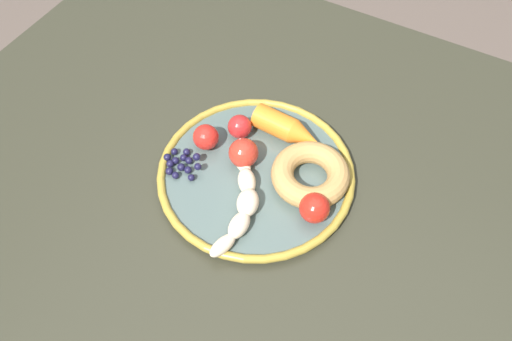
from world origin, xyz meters
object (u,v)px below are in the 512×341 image
object	(u,v)px
dining_table	(256,209)
banana	(242,203)
plate	(256,172)
tomato_far	(244,153)
donut	(310,174)
tomato_mid	(240,127)
blueberry_pile	(182,163)
tomato_near	(315,208)
tomato_extra	(206,137)
carrot_orange	(287,128)

from	to	relation	value
dining_table	banana	bearing A→B (deg)	101.03
plate	tomato_far	world-z (taller)	tomato_far
donut	tomato_far	size ratio (longest dim) A/B	2.56
plate	tomato_mid	size ratio (longest dim) A/B	7.88
blueberry_pile	tomato_near	xyz separation A→B (m)	(-0.20, -0.02, 0.01)
donut	tomato_near	world-z (taller)	tomato_near
banana	blueberry_pile	bearing A→B (deg)	-9.55
donut	plate	bearing A→B (deg)	15.59
plate	tomato_extra	xyz separation A→B (m)	(0.09, -0.00, 0.02)
blueberry_pile	tomato_extra	world-z (taller)	tomato_extra
tomato_far	tomato_extra	bearing A→B (deg)	-0.15
blueberry_pile	tomato_near	distance (m)	0.20
carrot_orange	tomato_near	distance (m)	0.14
carrot_orange	blueberry_pile	xyz separation A→B (m)	(0.11, 0.12, -0.01)
tomato_near	tomato_extra	world-z (taller)	tomato_near
donut	tomato_far	bearing A→B (deg)	9.35
banana	carrot_orange	bearing A→B (deg)	-88.39
donut	dining_table	bearing A→B (deg)	18.42
donut	tomato_mid	xyz separation A→B (m)	(0.13, -0.03, 0.00)
tomato_mid	donut	bearing A→B (deg)	168.57
blueberry_pile	tomato_near	size ratio (longest dim) A/B	1.51
banana	tomato_far	bearing A→B (deg)	-61.80
tomato_far	blueberry_pile	bearing A→B (deg)	33.57
dining_table	tomato_far	world-z (taller)	tomato_far
tomato_far	donut	bearing A→B (deg)	-170.65
blueberry_pile	tomato_mid	size ratio (longest dim) A/B	1.74
tomato_mid	tomato_extra	bearing A→B (deg)	51.99
dining_table	tomato_extra	size ratio (longest dim) A/B	27.40
donut	tomato_extra	size ratio (longest dim) A/B	2.89
dining_table	banana	world-z (taller)	banana
banana	donut	distance (m)	0.10
donut	tomato_mid	bearing A→B (deg)	-11.43
banana	tomato_mid	distance (m)	0.13
plate	dining_table	bearing A→B (deg)	119.12
tomato_mid	banana	bearing A→B (deg)	121.39
carrot_orange	plate	bearing A→B (deg)	82.91
donut	tomato_extra	bearing A→B (deg)	5.65
carrot_orange	tomato_near	bearing A→B (deg)	131.75
banana	carrot_orange	distance (m)	0.14
donut	blueberry_pile	distance (m)	0.19
banana	dining_table	bearing A→B (deg)	-78.97
dining_table	tomato_far	bearing A→B (deg)	-18.29
carrot_orange	blueberry_pile	size ratio (longest dim) A/B	1.69
banana	tomato_near	xyz separation A→B (m)	(-0.09, -0.03, 0.01)
banana	blueberry_pile	size ratio (longest dim) A/B	2.67
dining_table	blueberry_pile	xyz separation A→B (m)	(0.10, 0.04, 0.11)
carrot_orange	donut	xyz separation A→B (m)	(-0.07, 0.06, -0.00)
donut	tomato_mid	world-z (taller)	tomato_mid
tomato_extra	tomato_near	bearing A→B (deg)	170.06
dining_table	plate	xyz separation A→B (m)	(0.00, -0.00, 0.10)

